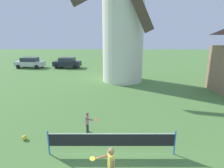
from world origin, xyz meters
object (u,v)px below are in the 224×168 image
at_px(windmill, 124,16).
at_px(parked_car_silver, 30,63).
at_px(stray_ball, 25,138).
at_px(player_near, 111,164).
at_px(tennis_net, 112,140).
at_px(parked_car_black, 67,63).
at_px(player_far, 88,121).

relative_size(windmill, parked_car_silver, 3.41).
height_order(windmill, stray_ball, windmill).
relative_size(windmill, stray_ball, 62.99).
relative_size(windmill, player_near, 10.48).
distance_m(tennis_net, parked_car_black, 22.06).
bearing_deg(player_far, tennis_net, -55.90).
relative_size(player_near, parked_car_silver, 0.33).
height_order(windmill, player_near, windmill).
distance_m(parked_car_silver, parked_car_black, 5.68).
xyz_separation_m(tennis_net, player_far, (-1.23, 1.82, -0.05)).
relative_size(player_near, stray_ball, 6.01).
bearing_deg(parked_car_black, tennis_net, -72.03).
distance_m(player_near, parked_car_silver, 25.86).
xyz_separation_m(player_near, player_far, (-1.19, 3.44, -0.16)).
bearing_deg(stray_ball, player_far, 13.31).
relative_size(player_far, parked_car_black, 0.27).
bearing_deg(parked_car_silver, parked_car_black, -0.59).
bearing_deg(windmill, parked_car_black, 134.87).
height_order(tennis_net, player_far, player_far).
height_order(stray_ball, parked_car_black, parked_car_black).
xyz_separation_m(windmill, parked_car_silver, (-13.64, 8.06, -5.93)).
bearing_deg(parked_car_black, windmill, -45.13).
bearing_deg(stray_ball, parked_car_silver, 112.55).
relative_size(tennis_net, player_far, 4.78).
xyz_separation_m(windmill, player_near, (-1.19, -14.61, -5.94)).
height_order(tennis_net, player_near, player_near).
bearing_deg(player_near, parked_car_black, 106.67).
relative_size(player_far, parked_car_silver, 0.26).
distance_m(windmill, player_near, 15.82).
bearing_deg(player_far, stray_ball, -166.69).
distance_m(tennis_net, player_near, 1.63).
bearing_deg(stray_ball, player_near, -33.24).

